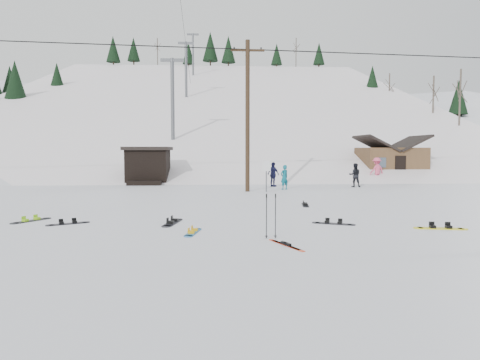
{
  "coord_description": "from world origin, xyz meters",
  "views": [
    {
      "loc": [
        0.05,
        -11.69,
        2.49
      ],
      "look_at": [
        0.96,
        3.93,
        1.4
      ],
      "focal_mm": 32.0,
      "sensor_mm": 36.0,
      "label": 1
    }
  ],
  "objects": [
    {
      "name": "board_scatter_e",
      "position": [
        7.18,
        1.33,
        0.03
      ],
      "size": [
        1.63,
        0.56,
        0.12
      ],
      "rotation": [
        0.0,
        0.0,
        -0.19
      ],
      "color": "#FFF41C",
      "rests_on": "ground"
    },
    {
      "name": "treeline_crest",
      "position": [
        0.0,
        86.0,
        0.0
      ],
      "size": [
        50.0,
        6.0,
        10.0
      ],
      "primitive_type": null,
      "color": "black",
      "rests_on": "ski_slope"
    },
    {
      "name": "skier_teal",
      "position": [
        4.43,
        15.1,
        0.78
      ],
      "size": [
        0.68,
        0.62,
        1.56
      ],
      "primitive_type": "imported",
      "rotation": [
        0.0,
        0.0,
        3.69
      ],
      "color": "#0A5C6D",
      "rests_on": "ground"
    },
    {
      "name": "hero_skis",
      "position": [
        1.89,
        -0.74,
        0.02
      ],
      "size": [
        0.72,
        1.49,
        0.08
      ],
      "rotation": [
        0.0,
        0.0,
        0.41
      ],
      "color": "#B83112",
      "rests_on": "ground"
    },
    {
      "name": "lift_tower_mid",
      "position": [
        -4.0,
        50.0,
        14.36
      ],
      "size": [
        2.2,
        0.36,
        8.0
      ],
      "color": "#595B60",
      "rests_on": "ski_slope"
    },
    {
      "name": "board_scatter_a",
      "position": [
        -4.93,
        2.92,
        0.03
      ],
      "size": [
        1.29,
        0.81,
        0.1
      ],
      "rotation": [
        0.0,
        0.0,
        0.49
      ],
      "color": "black",
      "rests_on": "ground"
    },
    {
      "name": "cabin",
      "position": [
        15.0,
        24.0,
        1.48
      ],
      "size": [
        5.39,
        4.4,
        3.77
      ],
      "color": "brown",
      "rests_on": "ground"
    },
    {
      "name": "ground",
      "position": [
        0.0,
        0.0,
        0.0
      ],
      "size": [
        200.0,
        200.0,
        0.0
      ],
      "primitive_type": "plane",
      "color": "silver",
      "rests_on": "ground"
    },
    {
      "name": "ridge_right",
      "position": [
        38.0,
        50.0,
        -11.0
      ],
      "size": [
        45.66,
        93.98,
        54.59
      ],
      "primitive_type": "cube",
      "rotation": [
        0.21,
        -0.05,
        -0.12
      ],
      "color": "silver",
      "rests_on": "ground"
    },
    {
      "name": "ski_poles",
      "position": [
        1.62,
        0.22,
        0.65
      ],
      "size": [
        0.35,
        0.09,
        1.27
      ],
      "color": "black",
      "rests_on": "ground"
    },
    {
      "name": "board_scatter_d",
      "position": [
        4.04,
        2.41,
        0.03
      ],
      "size": [
        1.35,
        0.76,
        0.1
      ],
      "rotation": [
        0.0,
        0.0,
        -0.42
      ],
      "color": "black",
      "rests_on": "ground"
    },
    {
      "name": "skier_navy",
      "position": [
        4.02,
        17.25,
        0.84
      ],
      "size": [
        0.95,
        1.02,
        1.69
      ],
      "primitive_type": "imported",
      "rotation": [
        0.0,
        0.0,
        2.27
      ],
      "color": "#1B1B44",
      "rests_on": "ground"
    },
    {
      "name": "lift_hut",
      "position": [
        -5.0,
        20.94,
        1.36
      ],
      "size": [
        3.4,
        4.1,
        2.75
      ],
      "color": "black",
      "rests_on": "ground"
    },
    {
      "name": "trail_sign",
      "position": [
        3.1,
        13.58,
        1.27
      ],
      "size": [
        0.5,
        0.09,
        1.85
      ],
      "color": "#595B60",
      "rests_on": "ground"
    },
    {
      "name": "ski_slope",
      "position": [
        0.0,
        55.0,
        -12.0
      ],
      "size": [
        60.0,
        85.24,
        65.97
      ],
      "primitive_type": "cube",
      "rotation": [
        0.31,
        0.0,
        0.0
      ],
      "color": "white",
      "rests_on": "ground"
    },
    {
      "name": "board_scatter_b",
      "position": [
        -1.42,
        2.89,
        0.03
      ],
      "size": [
        0.59,
        1.69,
        0.12
      ],
      "rotation": [
        0.0,
        0.0,
        1.38
      ],
      "color": "black",
      "rests_on": "ground"
    },
    {
      "name": "lift_tower_far",
      "position": [
        -4.0,
        70.0,
        20.86
      ],
      "size": [
        2.2,
        0.36,
        8.0
      ],
      "color": "#595B60",
      "rests_on": "ski_slope"
    },
    {
      "name": "utility_pole",
      "position": [
        2.0,
        14.0,
        4.68
      ],
      "size": [
        2.0,
        0.26,
        9.0
      ],
      "color": "#3A2819",
      "rests_on": "ground"
    },
    {
      "name": "hero_snowboard",
      "position": [
        -0.63,
        1.14,
        0.03
      ],
      "size": [
        0.48,
        1.38,
        0.1
      ],
      "rotation": [
        0.0,
        0.0,
        1.38
      ],
      "color": "#1B6CB5",
      "rests_on": "ground"
    },
    {
      "name": "skier_pink",
      "position": [
        12.65,
        20.92,
        0.96
      ],
      "size": [
        1.42,
        1.12,
        1.92
      ],
      "primitive_type": "imported",
      "rotation": [
        0.0,
        0.0,
        3.52
      ],
      "color": "#E55177",
      "rests_on": "ground"
    },
    {
      "name": "board_scatter_f",
      "position": [
        4.12,
        7.32,
        0.03
      ],
      "size": [
        0.45,
        1.46,
        0.1
      ],
      "rotation": [
        0.0,
        0.0,
        1.42
      ],
      "color": "black",
      "rests_on": "ground"
    },
    {
      "name": "skier_dark",
      "position": [
        9.5,
        16.69,
        0.81
      ],
      "size": [
        0.88,
        0.74,
        1.61
      ],
      "primitive_type": "imported",
      "rotation": [
        0.0,
        0.0,
        2.97
      ],
      "color": "black",
      "rests_on": "ground"
    },
    {
      "name": "lift_tower_near",
      "position": [
        -4.0,
        30.0,
        7.86
      ],
      "size": [
        2.2,
        0.36,
        8.0
      ],
      "color": "#595B60",
      "rests_on": "ski_slope"
    },
    {
      "name": "board_scatter_c",
      "position": [
        -6.43,
        3.62,
        0.03
      ],
      "size": [
        0.97,
        1.33,
        0.11
      ],
      "rotation": [
        0.0,
        0.0,
        0.99
      ],
      "color": "black",
      "rests_on": "ground"
    }
  ]
}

